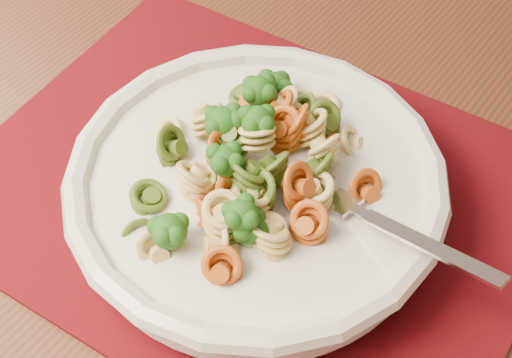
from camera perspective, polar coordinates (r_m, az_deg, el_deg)
The scene contains 5 objects.
dining_table at distance 0.71m, azimuth 3.15°, elevation -0.76°, with size 1.39×0.97×0.74m.
placemat at distance 0.57m, azimuth -0.37°, elevation -0.97°, with size 0.44×0.35×0.00m, color #510311.
pasta_bowl at distance 0.53m, azimuth -0.00°, elevation -0.55°, with size 0.29×0.29×0.05m.
pasta_broccoli_heap at distance 0.52m, azimuth -0.00°, elevation 0.41°, with size 0.24×0.24×0.06m, color #E7D272, non-canonical shape.
fork at distance 0.51m, azimuth 6.76°, elevation -1.84°, with size 0.19×0.02×0.01m, color silver, non-canonical shape.
Camera 1 is at (0.93, -0.03, 1.20)m, focal length 50.00 mm.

